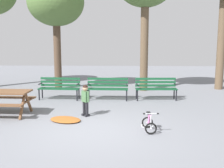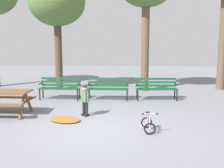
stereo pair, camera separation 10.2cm
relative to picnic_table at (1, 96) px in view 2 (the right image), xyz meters
The scene contains 9 objects.
ground 3.29m from the picnic_table, 24.33° to the right, with size 36.00×36.00×0.00m, color slate.
picnic_table is the anchor object (origin of this frame).
park_bench_far_left 2.72m from the picnic_table, 61.12° to the left, with size 1.63×0.55×0.85m.
park_bench_left 3.98m from the picnic_table, 36.26° to the left, with size 1.61×0.50×0.85m.
park_bench_right 5.64m from the picnic_table, 25.33° to the left, with size 1.62×0.52×0.85m.
child_standing 2.64m from the picnic_table, ahead, with size 0.28×0.29×0.97m.
kids_bicycle 4.67m from the picnic_table, 17.20° to the right, with size 0.40×0.58×0.54m.
leaf_pile 2.25m from the picnic_table, 14.40° to the right, with size 0.95×0.67×0.07m, color #9E5623.
tree_left 5.84m from the picnic_table, 81.09° to the left, with size 2.60×2.60×5.15m.
Camera 2 is at (0.86, -6.81, 2.31)m, focal length 43.75 mm.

